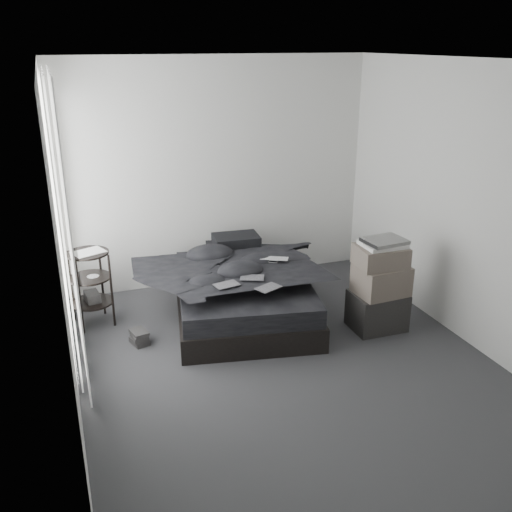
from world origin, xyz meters
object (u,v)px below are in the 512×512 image
object	(u,v)px
bed	(243,305)
laptop	(274,255)
box_lower	(377,310)
side_stand	(91,289)

from	to	relation	value
bed	laptop	xyz separation A→B (m)	(0.33, -0.02, 0.54)
bed	box_lower	distance (m)	1.38
bed	laptop	world-z (taller)	laptop
laptop	side_stand	xyz separation A→B (m)	(-1.83, 0.39, -0.27)
laptop	bed	bearing A→B (deg)	-154.50
side_stand	box_lower	size ratio (longest dim) A/B	1.49
laptop	box_lower	size ratio (longest dim) A/B	0.56
bed	laptop	size ratio (longest dim) A/B	6.24
laptop	side_stand	distance (m)	1.89
laptop	box_lower	distance (m)	1.19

